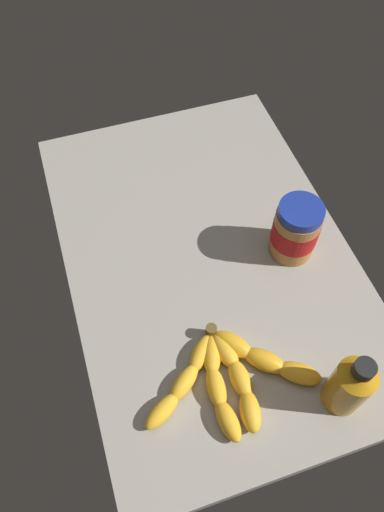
{
  "coord_description": "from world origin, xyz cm",
  "views": [
    {
      "loc": [
        49.1,
        -19.55,
        81.25
      ],
      "look_at": [
        3.02,
        -4.43,
        5.94
      ],
      "focal_mm": 33.68,
      "sensor_mm": 36.0,
      "label": 1
    }
  ],
  "objects": [
    {
      "name": "ground_plane",
      "position": [
        0.0,
        0.0,
        -2.06
      ],
      "size": [
        85.25,
        56.06,
        4.12
      ],
      "primitive_type": "cube",
      "color": "gray"
    },
    {
      "name": "banana_bunch",
      "position": [
        25.3,
        -4.94,
        1.65
      ],
      "size": [
        20.32,
        32.1,
        3.54
      ],
      "color": "gold",
      "rests_on": "ground_plane"
    },
    {
      "name": "peanut_butter_jar",
      "position": [
        3.89,
        16.26,
        6.38
      ],
      "size": [
        9.07,
        9.07,
        13.09
      ],
      "color": "#B27238",
      "rests_on": "ground_plane"
    },
    {
      "name": "honey_bottle",
      "position": [
        34.22,
        11.64,
        6.74
      ],
      "size": [
        6.45,
        6.45,
        14.96
      ],
      "color": "#C78416",
      "rests_on": "ground_plane"
    }
  ]
}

